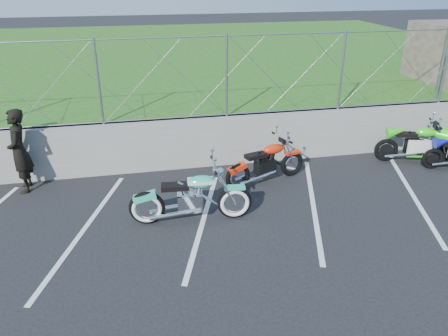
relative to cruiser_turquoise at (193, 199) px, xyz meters
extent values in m
plane|color=black|center=(0.26, -0.84, -0.49)|extent=(90.00, 90.00, 0.00)
cube|color=slate|center=(0.26, 2.66, 0.16)|extent=(30.00, 0.22, 1.30)
cube|color=#215215|center=(0.26, 12.66, 0.16)|extent=(30.00, 20.00, 1.30)
cylinder|color=gray|center=(0.26, 2.66, 2.76)|extent=(28.00, 0.03, 0.03)
cylinder|color=gray|center=(0.26, 2.66, 0.86)|extent=(28.00, 0.03, 0.03)
cylinder|color=gray|center=(7.46, 3.06, 2.31)|extent=(0.08, 0.08, 3.00)
cube|color=silver|center=(-2.14, 0.16, -0.49)|extent=(1.49, 4.31, 0.01)
cube|color=silver|center=(0.26, 0.16, -0.49)|extent=(1.49, 4.31, 0.01)
cube|color=silver|center=(2.66, 0.16, -0.49)|extent=(1.49, 4.31, 0.01)
cube|color=silver|center=(5.06, 0.16, -0.49)|extent=(1.49, 4.31, 0.01)
torus|color=black|center=(-0.91, 0.07, -0.13)|extent=(0.72, 0.17, 0.72)
torus|color=black|center=(0.85, -0.07, -0.13)|extent=(0.72, 0.17, 0.72)
cube|color=silver|center=(-0.05, 0.00, -0.06)|extent=(0.52, 0.34, 0.37)
ellipsoid|color=#2FBE91|center=(0.19, -0.01, 0.37)|extent=(0.59, 0.31, 0.25)
cube|color=black|center=(-0.33, 0.03, 0.30)|extent=(0.56, 0.30, 0.10)
cube|color=#2FBE91|center=(0.85, -0.07, 0.20)|extent=(0.42, 0.19, 0.07)
cylinder|color=silver|center=(0.43, -0.03, 0.72)|extent=(0.09, 0.78, 0.03)
torus|color=black|center=(1.21, 1.17, -0.18)|extent=(0.64, 0.29, 0.63)
torus|color=black|center=(2.68, 1.60, -0.18)|extent=(0.64, 0.29, 0.63)
cube|color=black|center=(1.92, 1.38, -0.08)|extent=(0.53, 0.41, 0.35)
ellipsoid|color=red|center=(2.14, 1.44, 0.33)|extent=(0.59, 0.39, 0.24)
cube|color=black|center=(1.67, 1.30, 0.25)|extent=(0.56, 0.38, 0.09)
cube|color=red|center=(2.68, 1.60, 0.12)|extent=(0.42, 0.26, 0.06)
cylinder|color=silver|center=(2.35, 1.50, 0.57)|extent=(0.24, 0.71, 0.03)
torus|color=black|center=(5.43, 1.96, -0.18)|extent=(0.63, 0.28, 0.62)
torus|color=black|center=(6.85, 1.55, -0.18)|extent=(0.63, 0.28, 0.62)
cube|color=black|center=(6.12, 1.76, -0.08)|extent=(0.54, 0.41, 0.35)
ellipsoid|color=#2DE41C|center=(6.34, 1.70, 0.34)|extent=(0.60, 0.39, 0.24)
cube|color=black|center=(5.86, 1.83, 0.27)|extent=(0.57, 0.38, 0.09)
cube|color=#2DE41C|center=(6.85, 1.55, 0.11)|extent=(0.42, 0.26, 0.06)
cylinder|color=silver|center=(6.51, 1.65, 0.58)|extent=(0.23, 0.73, 0.03)
torus|color=black|center=(6.33, 1.26, -0.22)|extent=(0.56, 0.21, 0.55)
imported|color=black|center=(-3.59, 2.14, 0.47)|extent=(0.53, 0.75, 1.93)
camera|label=1|loc=(-0.95, -7.61, 4.18)|focal=35.00mm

